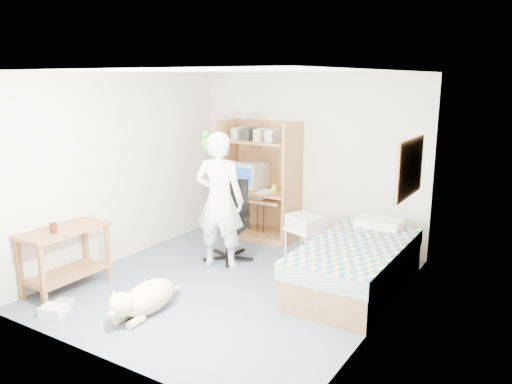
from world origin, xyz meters
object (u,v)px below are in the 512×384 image
computer_hutch (260,185)px  side_desk (65,250)px  dog (145,298)px  person (219,201)px  printer_cart (304,242)px  bed (356,265)px  office_chair (229,232)px

computer_hutch → side_desk: size_ratio=1.80×
dog → side_desk: bearing=179.0°
computer_hutch → person: bearing=-80.7°
printer_cart → bed: bearing=1.5°
office_chair → person: 0.60m
person → printer_cart: person is taller
bed → dog: 2.43m
printer_cart → computer_hutch: bearing=165.2°
person → printer_cart: (0.96, 0.53, -0.54)m
computer_hutch → printer_cart: (1.18, -0.84, -0.47)m
computer_hutch → office_chair: bearing=-81.6°
bed → printer_cart: bearing=160.9°
office_chair → person: (0.07, -0.31, 0.51)m
side_desk → dog: size_ratio=0.92×
computer_hutch → person: 1.39m
dog → printer_cart: 2.23m
bed → side_desk: side_desk is taller
computer_hutch → printer_cart: bearing=-35.4°
person → bed: bearing=172.8°
printer_cart → dog: bearing=-91.2°
office_chair → printer_cart: office_chair is taller
computer_hutch → printer_cart: computer_hutch is taller
office_chair → dog: (0.20, -1.85, -0.21)m
side_desk → person: person is taller
bed → printer_cart: 0.87m
computer_hutch → person: (0.22, -1.37, 0.07)m
computer_hutch → bed: (2.00, -1.12, -0.53)m
computer_hutch → dog: (0.36, -2.91, -0.64)m
bed → person: 1.89m
person → computer_hutch: bearing=-95.9°
side_desk → person: 1.94m
dog → printer_cart: printer_cart is taller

